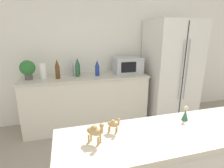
{
  "coord_description": "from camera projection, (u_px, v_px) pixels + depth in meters",
  "views": [
    {
      "loc": [
        -0.63,
        -0.46,
        1.58
      ],
      "look_at": [
        -0.11,
        1.41,
        1.02
      ],
      "focal_mm": 28.0,
      "sensor_mm": 36.0,
      "label": 1
    }
  ],
  "objects": [
    {
      "name": "wall_back",
      "position": [
        99.0,
        51.0,
        3.2
      ],
      "size": [
        8.0,
        0.06,
        2.55
      ],
      "color": "white",
      "rests_on": "ground_plane"
    },
    {
      "name": "back_counter",
      "position": [
        87.0,
        101.0,
        3.05
      ],
      "size": [
        2.06,
        0.63,
        0.9
      ],
      "color": "silver",
      "rests_on": "ground_plane"
    },
    {
      "name": "refrigerator",
      "position": [
        170.0,
        71.0,
        3.24
      ],
      "size": [
        0.86,
        0.77,
        1.81
      ],
      "color": "silver",
      "rests_on": "ground_plane"
    },
    {
      "name": "potted_plant",
      "position": [
        28.0,
        69.0,
        2.65
      ],
      "size": [
        0.23,
        0.23,
        0.3
      ],
      "color": "#595451",
      "rests_on": "back_counter"
    },
    {
      "name": "paper_towel_roll",
      "position": [
        43.0,
        71.0,
        2.7
      ],
      "size": [
        0.1,
        0.1,
        0.24
      ],
      "color": "white",
      "rests_on": "back_counter"
    },
    {
      "name": "microwave",
      "position": [
        127.0,
        65.0,
        3.09
      ],
      "size": [
        0.48,
        0.37,
        0.28
      ],
      "color": "#B2B5BA",
      "rests_on": "back_counter"
    },
    {
      "name": "back_bottle_0",
      "position": [
        72.0,
        68.0,
        2.9
      ],
      "size": [
        0.06,
        0.06,
        0.27
      ],
      "color": "#B2B7BC",
      "rests_on": "back_counter"
    },
    {
      "name": "back_bottle_1",
      "position": [
        78.0,
        67.0,
        2.94
      ],
      "size": [
        0.08,
        0.08,
        0.3
      ],
      "color": "navy",
      "rests_on": "back_counter"
    },
    {
      "name": "back_bottle_2",
      "position": [
        77.0,
        68.0,
        2.84
      ],
      "size": [
        0.07,
        0.07,
        0.29
      ],
      "color": "#2D6033",
      "rests_on": "back_counter"
    },
    {
      "name": "back_bottle_3",
      "position": [
        57.0,
        69.0,
        2.71
      ],
      "size": [
        0.07,
        0.07,
        0.31
      ],
      "color": "brown",
      "rests_on": "back_counter"
    },
    {
      "name": "back_bottle_4",
      "position": [
        97.0,
        68.0,
        2.9
      ],
      "size": [
        0.07,
        0.07,
        0.27
      ],
      "color": "navy",
      "rests_on": "back_counter"
    },
    {
      "name": "camel_figurine",
      "position": [
        95.0,
        131.0,
        1.03
      ],
      "size": [
        0.11,
        0.1,
        0.14
      ],
      "color": "tan",
      "rests_on": "bar_counter"
    },
    {
      "name": "camel_figurine_second",
      "position": [
        113.0,
        124.0,
        1.15
      ],
      "size": [
        0.09,
        0.08,
        0.11
      ],
      "color": "tan",
      "rests_on": "bar_counter"
    },
    {
      "name": "wise_man_figurine_purple",
      "position": [
        185.0,
        114.0,
        1.32
      ],
      "size": [
        0.05,
        0.05,
        0.11
      ],
      "color": "#33664C",
      "rests_on": "bar_counter"
    }
  ]
}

